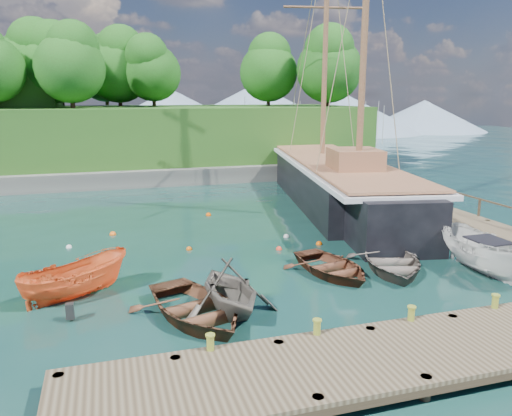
# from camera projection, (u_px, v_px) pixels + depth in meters

# --- Properties ---
(ground) EXTENTS (160.00, 160.00, 0.00)m
(ground) POSITION_uv_depth(u_px,v_px,m) (286.00, 285.00, 18.98)
(ground) COLOR #143630
(ground) RESTS_ON ground
(dock_near) EXTENTS (20.00, 3.20, 1.10)m
(dock_near) POSITION_uv_depth(u_px,v_px,m) (441.00, 348.00, 13.38)
(dock_near) COLOR #493B29
(dock_near) RESTS_ON ground
(dock_east) EXTENTS (3.20, 24.00, 1.10)m
(dock_east) POSITION_uv_depth(u_px,v_px,m) (432.00, 213.00, 28.67)
(dock_east) COLOR #493B29
(dock_east) RESTS_ON ground
(bollard_0) EXTENTS (0.26, 0.26, 0.45)m
(bollard_0) POSITION_uv_depth(u_px,v_px,m) (211.00, 371.00, 13.09)
(bollard_0) COLOR olive
(bollard_0) RESTS_ON ground
(bollard_1) EXTENTS (0.26, 0.26, 0.45)m
(bollard_1) POSITION_uv_depth(u_px,v_px,m) (316.00, 354.00, 13.94)
(bollard_1) COLOR olive
(bollard_1) RESTS_ON ground
(bollard_2) EXTENTS (0.26, 0.26, 0.45)m
(bollard_2) POSITION_uv_depth(u_px,v_px,m) (409.00, 339.00, 14.79)
(bollard_2) COLOR olive
(bollard_2) RESTS_ON ground
(bollard_3) EXTENTS (0.26, 0.26, 0.45)m
(bollard_3) POSITION_uv_depth(u_px,v_px,m) (492.00, 326.00, 15.64)
(bollard_3) COLOR olive
(bollard_3) RESTS_ON ground
(rowboat_0) EXTENTS (4.64, 5.56, 0.99)m
(rowboat_0) POSITION_uv_depth(u_px,v_px,m) (196.00, 318.00, 16.16)
(rowboat_0) COLOR brown
(rowboat_0) RESTS_ON ground
(rowboat_1) EXTENTS (3.62, 4.06, 1.95)m
(rowboat_1) POSITION_uv_depth(u_px,v_px,m) (230.00, 312.00, 16.63)
(rowboat_1) COLOR #625C52
(rowboat_1) RESTS_ON ground
(rowboat_2) EXTENTS (3.64, 4.61, 0.86)m
(rowboat_2) POSITION_uv_depth(u_px,v_px,m) (331.00, 274.00, 20.15)
(rowboat_2) COLOR #58301E
(rowboat_2) RESTS_ON ground
(rowboat_3) EXTENTS (4.57, 5.40, 0.95)m
(rowboat_3) POSITION_uv_depth(u_px,v_px,m) (391.00, 270.00, 20.61)
(rowboat_3) COLOR #5E534C
(rowboat_3) RESTS_ON ground
(motorboat_orange) EXTENTS (4.30, 3.22, 1.57)m
(motorboat_orange) POSITION_uv_depth(u_px,v_px,m) (77.00, 297.00, 17.85)
(motorboat_orange) COLOR orange
(motorboat_orange) RESTS_ON ground
(cabin_boat_white) EXTENTS (1.97, 5.02, 1.92)m
(cabin_boat_white) POSITION_uv_depth(u_px,v_px,m) (485.00, 274.00, 20.16)
(cabin_boat_white) COLOR silver
(cabin_boat_white) RESTS_ON ground
(schooner) EXTENTS (9.40, 29.38, 22.03)m
(schooner) POSITION_uv_depth(u_px,v_px,m) (337.00, 186.00, 32.73)
(schooner) COLOR black
(schooner) RESTS_ON ground
(mooring_buoy_0) EXTENTS (0.31, 0.31, 0.31)m
(mooring_buoy_0) POSITION_uv_depth(u_px,v_px,m) (115.00, 264.00, 21.38)
(mooring_buoy_0) COLOR silver
(mooring_buoy_0) RESTS_ON ground
(mooring_buoy_1) EXTENTS (0.28, 0.28, 0.28)m
(mooring_buoy_1) POSITION_uv_depth(u_px,v_px,m) (189.00, 250.00, 23.28)
(mooring_buoy_1) COLOR #D3570A
(mooring_buoy_1) RESTS_ON ground
(mooring_buoy_2) EXTENTS (0.29, 0.29, 0.29)m
(mooring_buoy_2) POSITION_uv_depth(u_px,v_px,m) (279.00, 250.00, 23.29)
(mooring_buoy_2) COLOR #F13B21
(mooring_buoy_2) RESTS_ON ground
(mooring_buoy_3) EXTENTS (0.30, 0.30, 0.30)m
(mooring_buoy_3) POSITION_uv_depth(u_px,v_px,m) (286.00, 237.00, 25.33)
(mooring_buoy_3) COLOR silver
(mooring_buoy_3) RESTS_ON ground
(mooring_buoy_4) EXTENTS (0.34, 0.34, 0.34)m
(mooring_buoy_4) POSITION_uv_depth(u_px,v_px,m) (113.00, 235.00, 25.74)
(mooring_buoy_4) COLOR orange
(mooring_buoy_4) RESTS_ON ground
(mooring_buoy_5) EXTENTS (0.32, 0.32, 0.32)m
(mooring_buoy_5) POSITION_uv_depth(u_px,v_px,m) (208.00, 216.00, 29.87)
(mooring_buoy_5) COLOR #D64A01
(mooring_buoy_5) RESTS_ON ground
(mooring_buoy_6) EXTENTS (0.28, 0.28, 0.28)m
(mooring_buoy_6) POSITION_uv_depth(u_px,v_px,m) (69.00, 248.00, 23.58)
(mooring_buoy_6) COLOR white
(mooring_buoy_6) RESTS_ON ground
(mooring_buoy_7) EXTENTS (0.30, 0.30, 0.30)m
(mooring_buoy_7) POSITION_uv_depth(u_px,v_px,m) (319.00, 245.00, 24.09)
(mooring_buoy_7) COLOR #F35B04
(mooring_buoy_7) RESTS_ON ground
(headland) EXTENTS (51.00, 19.31, 12.90)m
(headland) POSITION_uv_depth(u_px,v_px,m) (23.00, 113.00, 43.35)
(headland) COLOR #474744
(headland) RESTS_ON ground
(distant_ridge) EXTENTS (117.00, 40.00, 10.00)m
(distant_ridge) POSITION_uv_depth(u_px,v_px,m) (167.00, 111.00, 84.53)
(distant_ridge) COLOR #728CA5
(distant_ridge) RESTS_ON ground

